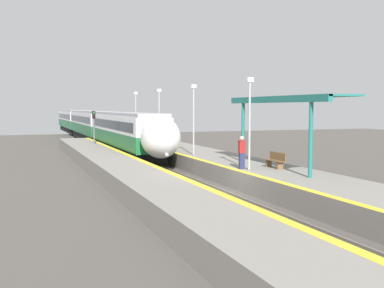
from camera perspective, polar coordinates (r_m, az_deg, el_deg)
ground_plane at (r=24.92m, az=2.35°, el=-5.94°), size 120.00×120.00×0.00m
rail_left at (r=24.65m, az=0.79°, el=-5.88°), size 0.08×90.00×0.15m
rail_right at (r=25.19m, az=3.87°, el=-5.67°), size 0.08×90.00×0.15m
train at (r=63.95m, az=-11.77°, el=2.32°), size 2.81×66.50×4.00m
platform_right at (r=26.53m, az=10.02°, el=-4.23°), size 4.32×64.00×1.06m
platform_left at (r=23.79m, az=-4.99°, el=-5.17°), size 3.23×64.00×1.06m
platform_bench at (r=27.43m, az=9.90°, el=-1.84°), size 0.44×1.69×0.89m
person_waiting at (r=26.71m, az=5.92°, el=-0.92°), size 0.36×0.24×1.83m
railway_signal at (r=45.44m, az=-11.54°, el=1.85°), size 0.28×0.28×4.13m
lamppost_near at (r=26.33m, az=6.84°, el=3.22°), size 0.36×0.20×5.03m
lamppost_mid at (r=34.32m, az=0.19°, el=3.51°), size 0.36×0.20×5.03m
lamppost_far at (r=42.60m, az=-3.92°, el=3.66°), size 0.36×0.20×5.03m
lamppost_farthest at (r=51.03m, az=-6.68°, el=3.75°), size 0.36×0.20×5.03m
station_canopy at (r=27.28m, az=10.61°, el=4.99°), size 2.02×10.35×4.03m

